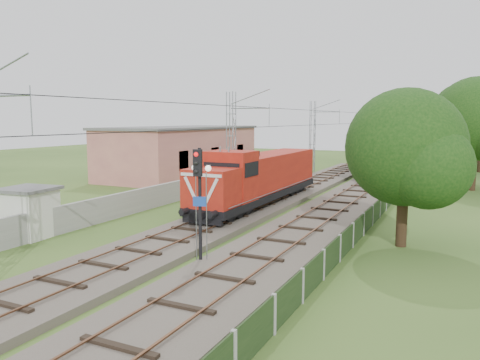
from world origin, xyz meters
The scene contains 14 objects.
ground centered at (0.00, 0.00, 0.00)m, with size 140.00×140.00×0.00m, color #34521E.
track_main centered at (0.00, 7.00, 0.18)m, with size 4.20×70.00×0.45m.
track_side centered at (5.00, 20.00, 0.18)m, with size 4.20×80.00×0.45m.
catenary centered at (-2.95, 12.00, 4.05)m, with size 3.31×70.00×8.00m.
boundary_wall centered at (-6.50, 12.00, 0.75)m, with size 0.25×40.00×1.50m, color #9E9E99.
station_building centered at (-15.00, 24.00, 2.63)m, with size 8.40×20.40×5.22m.
fence centered at (8.00, 3.00, 0.60)m, with size 0.12×32.00×1.20m.
locomotive centered at (0.00, 10.31, 2.11)m, with size 2.77×15.84×4.02m.
coach_rake centered at (5.00, 60.59, 2.67)m, with size 3.26×72.59×3.76m.
signal_post centered at (3.00, -2.68, 3.36)m, with size 0.53×0.42×4.89m.
relay_hut centered at (-7.40, -2.24, 1.30)m, with size 2.76×2.76×2.58m.
tree_a centered at (10.10, 4.26, 4.67)m, with size 5.77×5.50×7.48m.
tree_b centered at (13.26, 25.35, 5.96)m, with size 7.37×7.02×9.56m.
tree_c centered at (9.81, 31.53, 4.98)m, with size 6.17×5.87×7.99m.
Camera 1 is at (12.61, -18.66, 6.04)m, focal length 35.00 mm.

